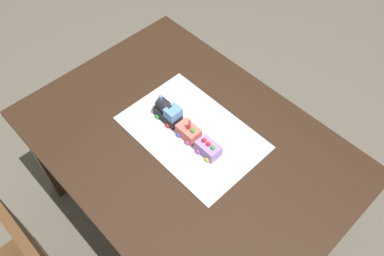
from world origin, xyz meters
TOP-DOWN VIEW (x-y plane):
  - ground_plane at (0.00, 0.00)m, footprint 8.00×8.00m
  - dining_table at (0.00, 0.00)m, footprint 1.40×1.00m
  - cake_board at (-0.02, 0.05)m, footprint 0.60×0.40m
  - cake_locomotive at (-0.14, 0.03)m, footprint 0.14×0.08m
  - cake_car_hopper_coral at (-0.01, 0.03)m, footprint 0.10×0.08m
  - cake_car_tanker_lavender at (0.11, 0.03)m, footprint 0.10×0.08m
  - birthday_candle at (-0.01, 0.03)m, footprint 0.01×0.01m

SIDE VIEW (x-z plane):
  - ground_plane at x=0.00m, z-range 0.00..0.00m
  - dining_table at x=0.00m, z-range 0.26..1.00m
  - cake_board at x=-0.02m, z-range 0.74..0.74m
  - cake_car_hopper_coral at x=-0.01m, z-range 0.74..0.81m
  - cake_car_tanker_lavender at x=0.11m, z-range 0.74..0.81m
  - cake_locomotive at x=-0.14m, z-range 0.73..0.85m
  - birthday_candle at x=-0.01m, z-range 0.81..0.87m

